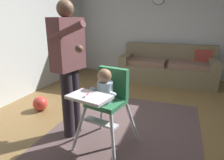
{
  "coord_description": "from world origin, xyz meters",
  "views": [
    {
      "loc": [
        0.59,
        -2.43,
        1.42
      ],
      "look_at": [
        -0.12,
        -0.45,
        0.78
      ],
      "focal_mm": 31.61,
      "sensor_mm": 36.0,
      "label": 1
    }
  ],
  "objects_px": {
    "high_chair": "(106,94)",
    "adult_standing": "(69,64)",
    "couch": "(167,68)",
    "toy_ball": "(40,103)"
  },
  "relations": [
    {
      "from": "high_chair",
      "to": "adult_standing",
      "type": "bearing_deg",
      "value": -89.92
    },
    {
      "from": "adult_standing",
      "to": "couch",
      "type": "bearing_deg",
      "value": 83.19
    },
    {
      "from": "high_chair",
      "to": "toy_ball",
      "type": "xyz_separation_m",
      "value": [
        -1.36,
        0.53,
        -0.53
      ]
    },
    {
      "from": "high_chair",
      "to": "adult_standing",
      "type": "xyz_separation_m",
      "value": [
        -0.51,
        0.11,
        0.28
      ]
    },
    {
      "from": "couch",
      "to": "toy_ball",
      "type": "bearing_deg",
      "value": -37.47
    },
    {
      "from": "couch",
      "to": "high_chair",
      "type": "bearing_deg",
      "value": -8.66
    },
    {
      "from": "adult_standing",
      "to": "toy_ball",
      "type": "relative_size",
      "value": 6.92
    },
    {
      "from": "adult_standing",
      "to": "high_chair",
      "type": "bearing_deg",
      "value": -0.15
    },
    {
      "from": "high_chair",
      "to": "adult_standing",
      "type": "height_order",
      "value": "adult_standing"
    },
    {
      "from": "couch",
      "to": "adult_standing",
      "type": "relative_size",
      "value": 1.32
    }
  ]
}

